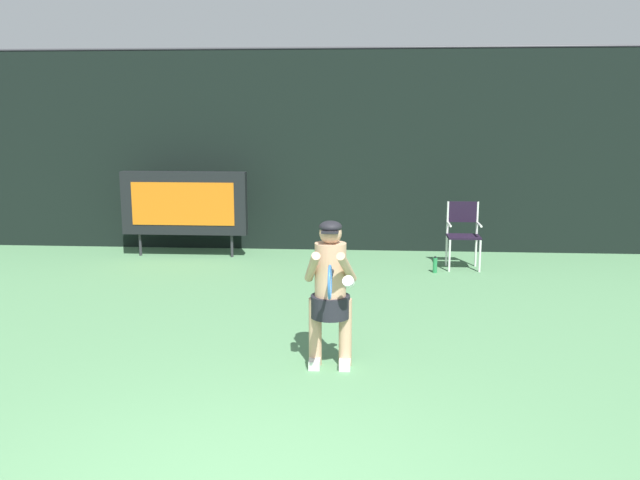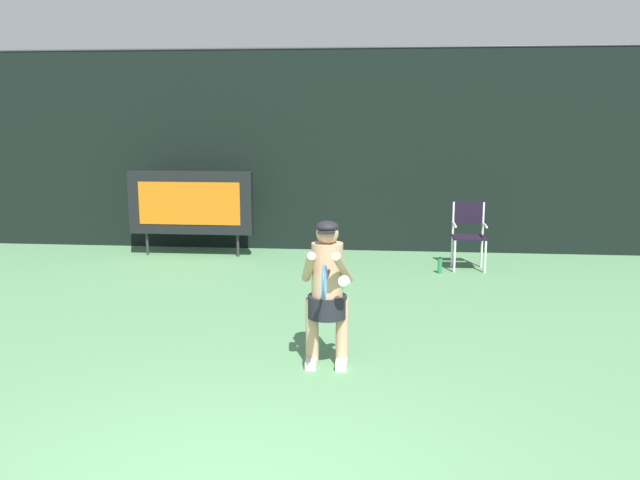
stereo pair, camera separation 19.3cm
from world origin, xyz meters
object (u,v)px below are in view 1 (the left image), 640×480
(scoreboard, at_px, (184,203))
(tennis_racket, at_px, (330,282))
(umpire_chair, at_px, (463,231))
(water_bottle, at_px, (435,265))
(tennis_player, at_px, (330,288))

(scoreboard, relative_size, tennis_racket, 3.65)
(umpire_chair, xyz_separation_m, tennis_racket, (-1.89, -5.01, 0.39))
(scoreboard, bearing_deg, tennis_racket, -62.85)
(water_bottle, bearing_deg, umpire_chair, 37.86)
(scoreboard, distance_m, umpire_chair, 4.80)
(scoreboard, bearing_deg, tennis_player, -60.51)
(water_bottle, xyz_separation_m, tennis_racket, (-1.41, -4.65, 0.89))
(umpire_chair, relative_size, tennis_player, 0.74)
(scoreboard, height_order, umpire_chair, scoreboard)
(umpire_chair, bearing_deg, tennis_player, -113.31)
(scoreboard, distance_m, tennis_racket, 6.28)
(tennis_player, bearing_deg, umpire_chair, 66.69)
(umpire_chair, bearing_deg, scoreboard, 173.08)
(scoreboard, bearing_deg, umpire_chair, -6.92)
(umpire_chair, distance_m, water_bottle, 0.78)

